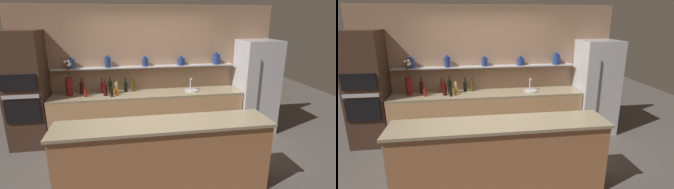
{
  "view_description": "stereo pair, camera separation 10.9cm",
  "coord_description": "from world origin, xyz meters",
  "views": [
    {
      "loc": [
        -0.5,
        -3.73,
        2.36
      ],
      "look_at": [
        0.21,
        0.34,
        1.14
      ],
      "focal_mm": 28.0,
      "sensor_mm": 36.0,
      "label": 1
    },
    {
      "loc": [
        -0.39,
        -3.74,
        2.36
      ],
      "look_at": [
        0.21,
        0.34,
        1.14
      ],
      "focal_mm": 28.0,
      "sensor_mm": 36.0,
      "label": 2
    }
  ],
  "objects": [
    {
      "name": "bottle_wine_1",
      "position": [
        -0.47,
        1.42,
        1.02
      ],
      "size": [
        0.07,
        0.07,
        0.28
      ],
      "color": "black",
      "rests_on": "back_counter_unit"
    },
    {
      "name": "bottle_sauce_3",
      "position": [
        -1.22,
        1.17,
        1.0
      ],
      "size": [
        0.05,
        0.05,
        0.18
      ],
      "color": "maroon",
      "rests_on": "back_counter_unit"
    },
    {
      "name": "sink_fixture",
      "position": [
        0.85,
        1.25,
        0.95
      ],
      "size": [
        0.27,
        0.27,
        0.25
      ],
      "color": "#B7B7BC",
      "rests_on": "back_counter_unit"
    },
    {
      "name": "flower_vase",
      "position": [
        -1.52,
        1.31,
        1.17
      ],
      "size": [
        0.15,
        0.15,
        0.7
      ],
      "color": "maroon",
      "rests_on": "back_counter_unit"
    },
    {
      "name": "bottle_wine_9",
      "position": [
        -0.93,
        1.39,
        1.03
      ],
      "size": [
        0.08,
        0.08,
        0.31
      ],
      "color": "#380C0C",
      "rests_on": "back_counter_unit"
    },
    {
      "name": "bottle_spirit_7",
      "position": [
        -0.65,
        1.32,
        1.03
      ],
      "size": [
        0.07,
        0.07,
        0.27
      ],
      "color": "tan",
      "rests_on": "back_counter_unit"
    },
    {
      "name": "bottle_wine_0",
      "position": [
        -0.77,
        1.33,
        1.05
      ],
      "size": [
        0.08,
        0.08,
        0.34
      ],
      "color": "black",
      "rests_on": "back_counter_unit"
    },
    {
      "name": "bottle_oil_5",
      "position": [
        -0.33,
        1.42,
        1.03
      ],
      "size": [
        0.06,
        0.06,
        0.26
      ],
      "color": "#47380A",
      "rests_on": "back_counter_unit"
    },
    {
      "name": "back_counter_unit",
      "position": [
        -0.03,
        1.24,
        0.46
      ],
      "size": [
        3.72,
        0.62,
        0.92
      ],
      "color": "tan",
      "rests_on": "ground_plane"
    },
    {
      "name": "island_counter",
      "position": [
        0.0,
        -0.56,
        0.51
      ],
      "size": [
        2.9,
        0.61,
        1.02
      ],
      "color": "#99603D",
      "rests_on": "ground_plane"
    },
    {
      "name": "oven_tower",
      "position": [
        -2.26,
        1.24,
        1.07
      ],
      "size": [
        0.69,
        0.64,
        2.15
      ],
      "color": "#3D281E",
      "rests_on": "ground_plane"
    },
    {
      "name": "bottle_wine_2",
      "position": [
        -0.85,
        1.2,
        1.04
      ],
      "size": [
        0.08,
        0.08,
        0.32
      ],
      "color": "#380C0C",
      "rests_on": "back_counter_unit"
    },
    {
      "name": "bottle_wine_6",
      "position": [
        -1.31,
        1.4,
        1.04
      ],
      "size": [
        0.07,
        0.07,
        0.32
      ],
      "color": "#380C0C",
      "rests_on": "back_counter_unit"
    },
    {
      "name": "ground_plane",
      "position": [
        0.0,
        0.0,
        0.0
      ],
      "size": [
        12.0,
        12.0,
        0.0
      ],
      "primitive_type": "plane",
      "color": "#4C4742"
    },
    {
      "name": "bottle_sauce_8",
      "position": [
        -0.67,
        1.21,
        0.99
      ],
      "size": [
        0.05,
        0.05,
        0.17
      ],
      "color": "#9E4C0A",
      "rests_on": "back_counter_unit"
    },
    {
      "name": "back_wall_unit",
      "position": [
        0.0,
        1.6,
        1.3
      ],
      "size": [
        5.2,
        0.28,
        2.6
      ],
      "color": "#937056",
      "rests_on": "ground_plane"
    },
    {
      "name": "refrigerator",
      "position": [
        2.22,
        1.2,
        0.96
      ],
      "size": [
        0.76,
        0.73,
        1.92
      ],
      "color": "#B7B7BC",
      "rests_on": "ground_plane"
    },
    {
      "name": "bottle_sauce_4",
      "position": [
        -0.74,
        1.11,
        1.0
      ],
      "size": [
        0.06,
        0.06,
        0.19
      ],
      "color": "black",
      "rests_on": "back_counter_unit"
    }
  ]
}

